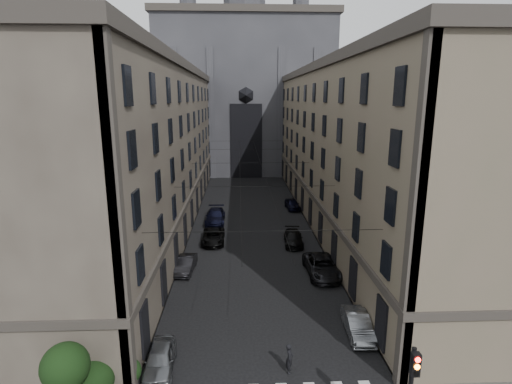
{
  "coord_description": "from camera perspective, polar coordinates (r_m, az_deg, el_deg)",
  "views": [
    {
      "loc": [
        -1.39,
        -11.9,
        15.0
      ],
      "look_at": [
        -0.33,
        12.73,
        9.19
      ],
      "focal_mm": 28.0,
      "sensor_mm": 36.0,
      "label": 1
    }
  ],
  "objects": [
    {
      "name": "sidewalk_left",
      "position": [
        50.99,
        -12.67,
        -4.09
      ],
      "size": [
        7.0,
        80.0,
        0.15
      ],
      "primitive_type": "cube",
      "color": "#383533",
      "rests_on": "ground"
    },
    {
      "name": "sidewalk_right",
      "position": [
        51.56,
        11.01,
        -3.82
      ],
      "size": [
        7.0,
        80.0,
        0.15
      ],
      "primitive_type": "cube",
      "color": "#383533",
      "rests_on": "ground"
    },
    {
      "name": "building_left",
      "position": [
        49.72,
        -16.57,
        6.18
      ],
      "size": [
        13.6,
        60.6,
        18.85
      ],
      "color": "#453D35",
      "rests_on": "ground"
    },
    {
      "name": "building_right",
      "position": [
        50.47,
        14.74,
        6.39
      ],
      "size": [
        13.6,
        60.6,
        18.85
      ],
      "color": "brown",
      "rests_on": "ground"
    },
    {
      "name": "gothic_tower",
      "position": [
        86.92,
        -1.6,
        15.1
      ],
      "size": [
        35.0,
        23.0,
        58.0
      ],
      "color": "#2D2D33",
      "rests_on": "ground"
    },
    {
      "name": "shrub_cluster",
      "position": [
        22.67,
        -22.78,
        -23.52
      ],
      "size": [
        3.9,
        4.4,
        3.9
      ],
      "color": "black",
      "rests_on": "sidewalk_left"
    },
    {
      "name": "tram_wires",
      "position": [
        48.18,
        -0.77,
        4.0
      ],
      "size": [
        14.0,
        60.0,
        0.43
      ],
      "color": "black",
      "rests_on": "ground"
    },
    {
      "name": "car_left_near",
      "position": [
        24.94,
        -13.56,
        -22.2
      ],
      "size": [
        1.78,
        4.06,
        1.36
      ],
      "primitive_type": "imported",
      "rotation": [
        0.0,
        0.0,
        0.04
      ],
      "color": "slate",
      "rests_on": "ground"
    },
    {
      "name": "car_left_midnear",
      "position": [
        36.37,
        -10.01,
        -10.15
      ],
      "size": [
        1.72,
        4.17,
        1.34
      ],
      "primitive_type": "imported",
      "rotation": [
        0.0,
        0.0,
        -0.07
      ],
      "color": "black",
      "rests_on": "ground"
    },
    {
      "name": "car_left_midfar",
      "position": [
        42.82,
        -6.11,
        -6.33
      ],
      "size": [
        2.38,
        5.06,
        1.4
      ],
      "primitive_type": "imported",
      "rotation": [
        0.0,
        0.0,
        0.01
      ],
      "color": "black",
      "rests_on": "ground"
    },
    {
      "name": "car_left_far",
      "position": [
        49.39,
        -5.84,
        -3.49
      ],
      "size": [
        2.31,
        5.68,
        1.65
      ],
      "primitive_type": "imported",
      "rotation": [
        0.0,
        0.0,
        -0.0
      ],
      "color": "black",
      "rests_on": "ground"
    },
    {
      "name": "car_right_near",
      "position": [
        28.05,
        14.32,
        -17.89
      ],
      "size": [
        1.62,
        4.21,
        1.37
      ],
      "primitive_type": "imported",
      "rotation": [
        0.0,
        0.0,
        -0.04
      ],
      "color": "gray",
      "rests_on": "ground"
    },
    {
      "name": "car_right_midnear",
      "position": [
        35.64,
        9.38,
        -10.45
      ],
      "size": [
        2.75,
        5.67,
        1.56
      ],
      "primitive_type": "imported",
      "rotation": [
        0.0,
        0.0,
        0.03
      ],
      "color": "black",
      "rests_on": "ground"
    },
    {
      "name": "car_right_midfar",
      "position": [
        42.34,
        5.36,
        -6.58
      ],
      "size": [
        2.17,
        4.74,
        1.34
      ],
      "primitive_type": "imported",
      "rotation": [
        0.0,
        0.0,
        -0.06
      ],
      "color": "black",
      "rests_on": "ground"
    },
    {
      "name": "car_right_far",
      "position": [
        55.42,
        5.21,
        -1.74
      ],
      "size": [
        2.0,
        4.28,
        1.42
      ],
      "primitive_type": "imported",
      "rotation": [
        0.0,
        0.0,
        0.08
      ],
      "color": "black",
      "rests_on": "ground"
    },
    {
      "name": "pedestrian",
      "position": [
        24.16,
        4.79,
        -22.59
      ],
      "size": [
        0.52,
        0.7,
        1.74
      ],
      "primitive_type": "imported",
      "rotation": [
        0.0,
        0.0,
        1.4
      ],
      "color": "black",
      "rests_on": "ground"
    }
  ]
}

